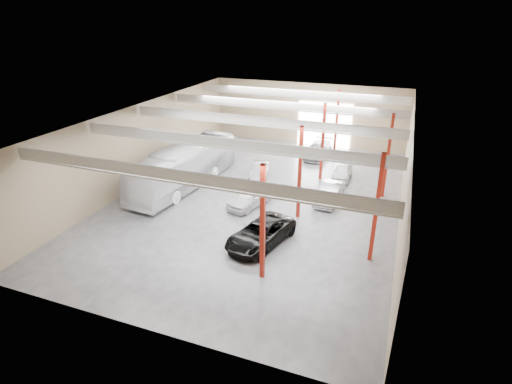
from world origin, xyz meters
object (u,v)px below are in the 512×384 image
Objects in this scene: black_sedan at (261,233)px; car_right_near at (329,193)px; car_row_c at (318,150)px; car_right_far at (342,171)px; car_row_a at (251,196)px; coach_bus at (185,166)px; car_row_b at (260,170)px.

car_right_near is at bearing 84.08° from black_sedan.
car_row_c reaches higher than car_right_far.
car_row_a reaches higher than car_row_c.
car_right_far is at bearing 32.40° from coach_bus.
car_row_a is (-2.72, 5.20, -0.00)m from black_sedan.
black_sedan is 1.37× the size of car_row_b.
coach_bus is 15.01m from car_row_c.
coach_bus reaches higher than car_row_c.
car_row_a is 1.16× the size of car_right_far.
black_sedan is at bearing -106.02° from car_right_near.
car_row_c is at bearing 111.48° from car_right_near.
coach_bus reaches higher than car_row_b.
black_sedan is 18.65m from car_row_c.
car_row_c is 1.33× the size of car_right_far.
coach_bus is 3.30× the size of car_right_far.
black_sedan reaches higher than car_right_near.
black_sedan is (9.52, -6.89, -1.04)m from coach_bus.
car_right_near reaches higher than car_right_far.
black_sedan is 11.89m from car_row_b.
car_row_a is 6.11m from car_row_b.
car_right_far is (5.89, 8.26, -0.11)m from car_row_a.
car_row_b is at bearing 124.77° from black_sedan.
black_sedan is at bearing -30.88° from coach_bus.
car_row_b is (5.39, 4.26, -1.14)m from coach_bus.
car_row_a is 0.87× the size of car_row_c.
coach_bus is 2.48× the size of car_row_c.
car_right_near is at bearing 43.35° from car_row_a.
car_right_near is (12.52, 1.19, -1.08)m from coach_bus.
black_sedan reaches higher than car_row_b.
black_sedan is 1.26× the size of car_right_near.
coach_bus is at bearing -153.02° from car_row_b.
car_right_far is (3.16, 13.46, -0.11)m from black_sedan.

